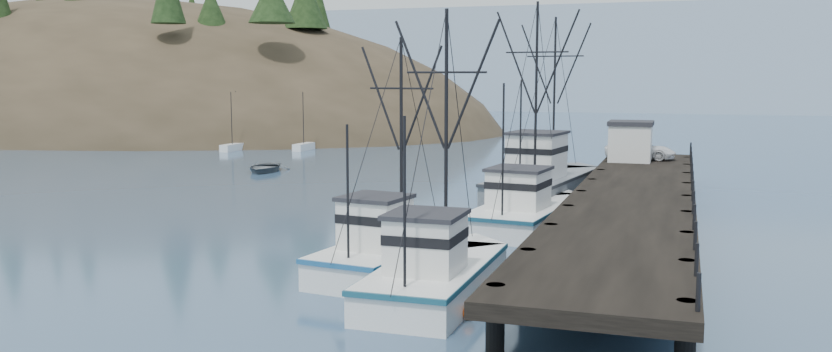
# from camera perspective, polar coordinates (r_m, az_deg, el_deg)

# --- Properties ---
(ground) EXTENTS (400.00, 400.00, 0.00)m
(ground) POSITION_cam_1_polar(r_m,az_deg,el_deg) (31.86, -13.32, -7.53)
(ground) COLOR #314C6D
(ground) RESTS_ON ground
(pier) EXTENTS (6.00, 44.00, 2.00)m
(pier) POSITION_cam_1_polar(r_m,az_deg,el_deg) (42.69, 15.01, -1.57)
(pier) COLOR black
(pier) RESTS_ON ground
(headland) EXTENTS (134.80, 78.00, 51.00)m
(headland) POSITION_cam_1_polar(r_m,az_deg,el_deg) (139.54, -22.61, 1.42)
(headland) COLOR #382D1E
(headland) RESTS_ON ground
(distant_ridge) EXTENTS (360.00, 40.00, 26.00)m
(distant_ridge) POSITION_cam_1_polar(r_m,az_deg,el_deg) (196.43, 16.55, 4.49)
(distant_ridge) COLOR #9EB2C6
(distant_ridge) RESTS_ON ground
(distant_ridge_far) EXTENTS (180.00, 25.00, 18.00)m
(distant_ridge_far) POSITION_cam_1_polar(r_m,az_deg,el_deg) (218.70, 3.44, 5.00)
(distant_ridge_far) COLOR silver
(distant_ridge_far) RESTS_ON ground
(moored_sailboats) EXTENTS (23.58, 17.70, 6.35)m
(moored_sailboats) POSITION_cam_1_polar(r_m,az_deg,el_deg) (95.68, -13.11, 2.35)
(moored_sailboats) COLOR white
(moored_sailboats) RESTS_ON ground
(trawler_near) EXTENTS (3.43, 10.35, 10.67)m
(trawler_near) POSITION_cam_1_polar(r_m,az_deg,el_deg) (29.52, 1.56, -6.87)
(trawler_near) COLOR white
(trawler_near) RESTS_ON ground
(trawler_mid) EXTENTS (4.35, 9.75, 9.82)m
(trawler_mid) POSITION_cam_1_polar(r_m,az_deg,el_deg) (33.11, -1.73, -5.33)
(trawler_mid) COLOR white
(trawler_mid) RESTS_ON ground
(trawler_far) EXTENTS (5.01, 12.04, 12.15)m
(trawler_far) POSITION_cam_1_polar(r_m,az_deg,el_deg) (43.30, 7.87, -2.44)
(trawler_far) COLOR white
(trawler_far) RESTS_ON ground
(work_vessel) EXTENTS (5.82, 14.04, 11.91)m
(work_vessel) POSITION_cam_1_polar(r_m,az_deg,el_deg) (51.15, 9.12, -0.53)
(work_vessel) COLOR slate
(work_vessel) RESTS_ON ground
(pier_shed) EXTENTS (3.00, 3.20, 2.80)m
(pier_shed) POSITION_cam_1_polar(r_m,az_deg,el_deg) (58.26, 14.85, 2.41)
(pier_shed) COLOR silver
(pier_shed) RESTS_ON pier
(pickup_truck) EXTENTS (5.02, 2.61, 1.35)m
(pickup_truck) POSITION_cam_1_polar(r_m,az_deg,el_deg) (59.77, 15.50, 1.79)
(pickup_truck) COLOR white
(pickup_truck) RESTS_ON pier
(motorboat) EXTENTS (4.56, 5.65, 1.03)m
(motorboat) POSITION_cam_1_polar(r_m,az_deg,el_deg) (68.41, -10.61, 0.31)
(motorboat) COLOR #505659
(motorboat) RESTS_ON ground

